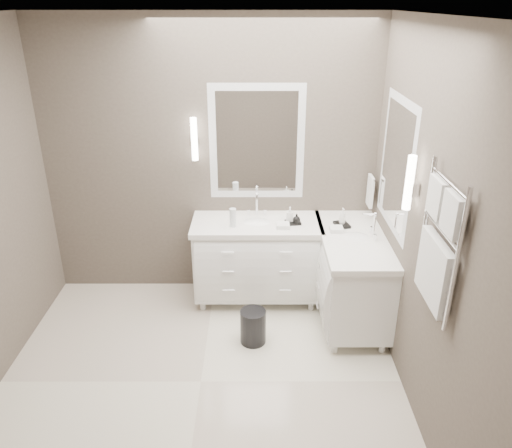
{
  "coord_description": "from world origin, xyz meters",
  "views": [
    {
      "loc": [
        0.44,
        -3.11,
        2.79
      ],
      "look_at": [
        0.44,
        0.7,
        1.06
      ],
      "focal_mm": 35.0,
      "sensor_mm": 36.0,
      "label": 1
    }
  ],
  "objects_px": {
    "vanity_back": "(257,256)",
    "vanity_right": "(352,272)",
    "towel_ladder": "(438,249)",
    "waste_bin": "(253,326)"
  },
  "relations": [
    {
      "from": "vanity_right",
      "to": "towel_ladder",
      "type": "height_order",
      "value": "towel_ladder"
    },
    {
      "from": "vanity_right",
      "to": "towel_ladder",
      "type": "bearing_deg",
      "value": -80.16
    },
    {
      "from": "towel_ladder",
      "to": "waste_bin",
      "type": "distance_m",
      "value": 1.91
    },
    {
      "from": "vanity_back",
      "to": "towel_ladder",
      "type": "distance_m",
      "value": 2.16
    },
    {
      "from": "vanity_right",
      "to": "towel_ladder",
      "type": "distance_m",
      "value": 1.6
    },
    {
      "from": "vanity_back",
      "to": "vanity_right",
      "type": "height_order",
      "value": "same"
    },
    {
      "from": "vanity_back",
      "to": "towel_ladder",
      "type": "relative_size",
      "value": 1.38
    },
    {
      "from": "vanity_right",
      "to": "waste_bin",
      "type": "relative_size",
      "value": 3.91
    },
    {
      "from": "vanity_back",
      "to": "vanity_right",
      "type": "bearing_deg",
      "value": -20.38
    },
    {
      "from": "vanity_right",
      "to": "vanity_back",
      "type": "bearing_deg",
      "value": 159.62
    }
  ]
}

